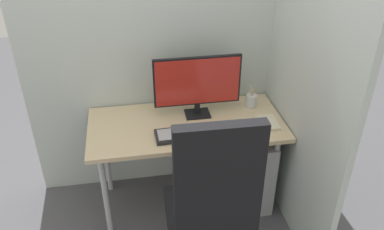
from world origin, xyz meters
The scene contains 11 objects.
ground_plane centered at (0.00, 0.00, 0.00)m, with size 8.00×8.00×0.00m, color #4C4C51.
wall_back centered at (0.00, 0.35, 1.40)m, with size 2.22×0.04×2.80m, color #B7C1BC.
wall_side_right centered at (0.70, -0.12, 1.40)m, with size 0.04×1.50×2.80m, color #B7C1BC.
desk centered at (0.00, 0.00, 0.65)m, with size 1.35×0.63×0.72m.
office_chair centered at (0.03, -0.71, 0.61)m, with size 0.54×0.55×1.23m.
filing_cabinet centered at (0.38, -0.01, 0.30)m, with size 0.44×0.53×0.59m.
monitor centered at (0.10, 0.11, 0.97)m, with size 0.61×0.14×0.44m.
keyboard centered at (-0.02, -0.15, 0.73)m, with size 0.43×0.17×0.03m.
mouse centered at (0.32, -0.12, 0.73)m, with size 0.06×0.10×0.03m, color gray.
pen_holder centered at (0.51, 0.15, 0.77)m, with size 0.08×0.08×0.18m.
notebook centered at (0.55, -0.11, 0.73)m, with size 0.14×0.19×0.02m, color beige.
Camera 1 is at (-0.36, -2.31, 2.22)m, focal length 37.52 mm.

